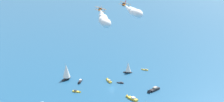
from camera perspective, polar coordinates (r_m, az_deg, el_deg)
The scene contains 16 objects.
ground_plane at distance 177.76m, azimuth -0.04°, elevation -8.48°, with size 2000.00×2000.00×0.00m, color #1E517A.
motorboat_far_stbd at distance 213.18m, azimuth 7.39°, elevation -4.21°, with size 5.53×3.69×1.59m.
motorboat_inshore at distance 173.73m, azimuth -7.97°, elevation -9.09°, with size 6.02×3.68×1.71m.
motorboat_offshore at distance 175.86m, azimuth 9.34°, elevation -8.70°, with size 9.90×8.28×3.00m.
sailboat_trailing at distance 204.44m, azimuth 3.68°, elevation -3.77°, with size 8.08×5.10×10.05m.
motorboat_ahead at distance 189.04m, azimuth -0.75°, elevation -6.74°, with size 4.06×7.65×2.15m.
motorboat_outer_ring_a at distance 185.98m, azimuth 1.81°, elevation -7.20°, with size 5.11×3.01×1.45m.
sailboat_outer_ring_b at distance 193.78m, azimuth -10.32°, elevation -4.67°, with size 8.25×10.27×13.37m.
motorboat_outer_ring_c at distance 163.34m, azimuth 4.42°, elevation -10.60°, with size 7.24×8.22×2.54m.
motorboat_outer_ring_e at distance 188.93m, azimuth -7.29°, elevation -6.89°, with size 3.45×7.47×2.10m.
biplane_lead at distance 162.56m, azimuth -2.68°, elevation 9.30°, with size 7.39×6.75×3.97m.
wingwalker_lead at distance 162.37m, azimuth -2.45°, elevation 10.03°, with size 0.98×0.21×1.77m.
smoke_trail_lead at distance 125.02m, azimuth -1.89°, elevation 7.19°, with size 6.80×46.11×5.71m.
biplane_wingman at distance 158.50m, azimuth 2.85°, elevation 10.45°, with size 7.39×6.75×3.97m.
wingwalker_wingman at distance 158.42m, azimuth 3.11°, elevation 11.20°, with size 0.98×0.21×1.77m.
smoke_trail_wingman at distance 123.85m, azimuth 5.08°, elevation 8.84°, with size 5.83×42.20×5.21m.
Camera 1 is at (-15.33, -160.93, 73.93)m, focal length 40.28 mm.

